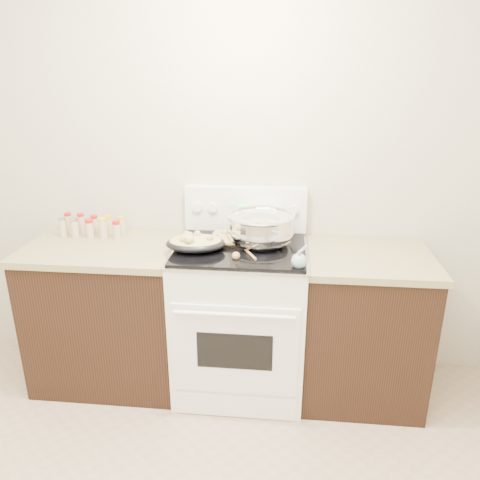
# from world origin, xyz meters

# --- Properties ---
(room_shell) EXTENTS (4.10, 3.60, 2.75)m
(room_shell) POSITION_xyz_m (0.00, 0.00, 1.70)
(room_shell) COLOR beige
(room_shell) RESTS_ON ground
(counter_left) EXTENTS (0.93, 0.67, 0.92)m
(counter_left) POSITION_xyz_m (-0.48, 1.43, 0.46)
(counter_left) COLOR black
(counter_left) RESTS_ON ground
(counter_right) EXTENTS (0.73, 0.67, 0.92)m
(counter_right) POSITION_xyz_m (1.08, 1.43, 0.46)
(counter_right) COLOR black
(counter_right) RESTS_ON ground
(kitchen_range) EXTENTS (0.78, 0.73, 1.22)m
(kitchen_range) POSITION_xyz_m (0.35, 1.42, 0.49)
(kitchen_range) COLOR white
(kitchen_range) RESTS_ON ground
(mixing_bowl) EXTENTS (0.45, 0.45, 0.23)m
(mixing_bowl) POSITION_xyz_m (0.46, 1.48, 1.03)
(mixing_bowl) COLOR silver
(mixing_bowl) RESTS_ON kitchen_range
(roasting_pan) EXTENTS (0.36, 0.27, 0.11)m
(roasting_pan) POSITION_xyz_m (0.10, 1.33, 0.99)
(roasting_pan) COLOR black
(roasting_pan) RESTS_ON kitchen_range
(baking_sheet) EXTENTS (0.38, 0.29, 0.06)m
(baking_sheet) POSITION_xyz_m (0.32, 1.49, 0.96)
(baking_sheet) COLOR black
(baking_sheet) RESTS_ON kitchen_range
(wooden_spoon) EXTENTS (0.14, 0.26, 0.04)m
(wooden_spoon) POSITION_xyz_m (0.36, 1.28, 0.95)
(wooden_spoon) COLOR tan
(wooden_spoon) RESTS_ON kitchen_range
(blue_ladle) EXTENTS (0.10, 0.28, 0.10)m
(blue_ladle) POSITION_xyz_m (0.68, 1.17, 0.98)
(blue_ladle) COLOR #7A9CB6
(blue_ladle) RESTS_ON kitchen_range
(spice_jars) EXTENTS (0.40, 0.15, 0.13)m
(spice_jars) POSITION_xyz_m (-0.61, 1.58, 0.98)
(spice_jars) COLOR #BFB28C
(spice_jars) RESTS_ON counter_left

